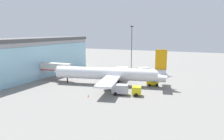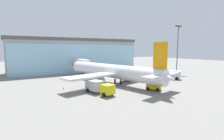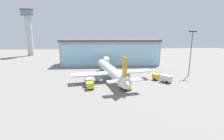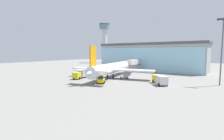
% 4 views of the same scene
% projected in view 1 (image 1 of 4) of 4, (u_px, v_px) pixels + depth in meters
% --- Properties ---
extents(ground, '(240.00, 240.00, 0.00)m').
position_uv_depth(ground, '(140.00, 87.00, 63.81)').
color(ground, gray).
extents(terminal_building, '(53.37, 14.78, 13.67)m').
position_uv_depth(terminal_building, '(32.00, 57.00, 78.35)').
color(terminal_building, '#A0A0A0').
rests_on(terminal_building, ground).
extents(jet_bridge, '(2.65, 12.99, 5.69)m').
position_uv_depth(jet_bridge, '(52.00, 67.00, 72.11)').
color(jet_bridge, beige).
rests_on(jet_bridge, ground).
extents(apron_light_mast, '(3.20, 0.40, 18.28)m').
position_uv_depth(apron_light_mast, '(132.00, 43.00, 95.42)').
color(apron_light_mast, '#59595E').
rests_on(apron_light_mast, ground).
extents(airplane, '(30.34, 36.40, 10.91)m').
position_uv_depth(airplane, '(111.00, 74.00, 65.20)').
color(airplane, silver).
rests_on(airplane, ground).
extents(catering_truck, '(3.78, 7.61, 2.65)m').
position_uv_depth(catering_truck, '(125.00, 89.00, 55.17)').
color(catering_truck, yellow).
rests_on(catering_truck, ground).
extents(fuel_truck, '(6.28, 7.07, 2.65)m').
position_uv_depth(fuel_truck, '(140.00, 71.00, 81.12)').
color(fuel_truck, yellow).
rests_on(fuel_truck, ground).
extents(baggage_cart, '(3.19, 2.98, 1.50)m').
position_uv_depth(baggage_cart, '(117.00, 80.00, 70.09)').
color(baggage_cart, '#9E998C').
rests_on(baggage_cart, ground).
extents(pushback_tug, '(3.40, 3.71, 2.30)m').
position_uv_depth(pushback_tug, '(153.00, 83.00, 64.57)').
color(pushback_tug, yellow).
rests_on(pushback_tug, ground).
extents(safety_cone_nose, '(0.36, 0.36, 0.55)m').
position_uv_depth(safety_cone_nose, '(140.00, 88.00, 61.02)').
color(safety_cone_nose, orange).
rests_on(safety_cone_nose, ground).
extents(safety_cone_wingtip, '(0.36, 0.36, 0.55)m').
position_uv_depth(safety_cone_wingtip, '(88.00, 96.00, 53.70)').
color(safety_cone_wingtip, orange).
rests_on(safety_cone_wingtip, ground).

